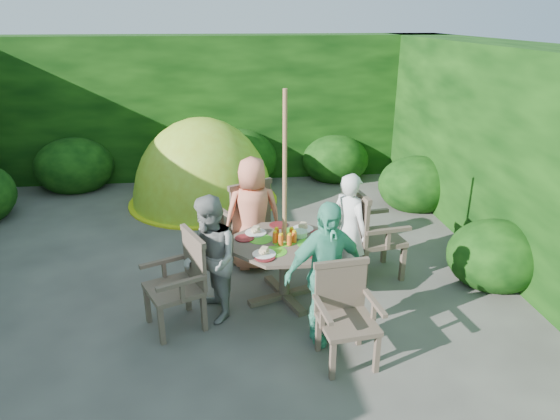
{
  "coord_description": "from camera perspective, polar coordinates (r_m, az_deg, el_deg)",
  "views": [
    {
      "loc": [
        0.37,
        -5.29,
        2.83
      ],
      "look_at": [
        0.96,
        -0.28,
        0.85
      ],
      "focal_mm": 32.0,
      "sensor_mm": 36.0,
      "label": 1
    }
  ],
  "objects": [
    {
      "name": "patio_table",
      "position": [
        5.18,
        0.55,
        -4.65
      ],
      "size": [
        1.45,
        1.45,
        0.79
      ],
      "rotation": [
        0.0,
        0.0,
        0.35
      ],
      "color": "#46392E",
      "rests_on": "ground"
    },
    {
      "name": "garden_chair_right",
      "position": [
        5.73,
        10.21,
        -2.54
      ],
      "size": [
        0.62,
        0.67,
        1.0
      ],
      "rotation": [
        0.0,
        0.0,
        1.72
      ],
      "color": "#46392E",
      "rests_on": "ground"
    },
    {
      "name": "dome_tent",
      "position": [
        8.19,
        -8.66,
        0.98
      ],
      "size": [
        2.67,
        2.67,
        2.72
      ],
      "rotation": [
        0.0,
        0.0,
        0.22
      ],
      "color": "#A0B322",
      "rests_on": "ground"
    },
    {
      "name": "garden_chair_front",
      "position": [
        4.41,
        7.44,
        -11.49
      ],
      "size": [
        0.55,
        0.51,
        0.84
      ],
      "rotation": [
        0.0,
        0.0,
        0.12
      ],
      "color": "#46392E",
      "rests_on": "ground"
    },
    {
      "name": "ground",
      "position": [
        6.01,
        -9.47,
        -6.97
      ],
      "size": [
        60.0,
        60.0,
        0.0
      ],
      "primitive_type": "plane",
      "color": "#44413C",
      "rests_on": "ground"
    },
    {
      "name": "garden_chair_left",
      "position": [
        4.87,
        -11.24,
        -7.91
      ],
      "size": [
        0.65,
        0.69,
        0.9
      ],
      "rotation": [
        0.0,
        0.0,
        -1.14
      ],
      "color": "#46392E",
      "rests_on": "ground"
    },
    {
      "name": "parasol_pole",
      "position": [
        4.96,
        0.54,
        1.01
      ],
      "size": [
        0.06,
        0.06,
        2.2
      ],
      "primitive_type": "cylinder",
      "rotation": [
        0.0,
        0.0,
        0.35
      ],
      "color": "#95633B",
      "rests_on": "ground"
    },
    {
      "name": "child_left",
      "position": [
        4.86,
        -7.94,
        -5.64
      ],
      "size": [
        0.65,
        0.73,
        1.27
      ],
      "primitive_type": "imported",
      "rotation": [
        0.0,
        0.0,
        -1.26
      ],
      "color": "gray",
      "rests_on": "ground"
    },
    {
      "name": "child_back",
      "position": [
        5.79,
        -3.1,
        -0.46
      ],
      "size": [
        0.69,
        0.48,
        1.35
      ],
      "primitive_type": "imported",
      "rotation": [
        0.0,
        0.0,
        3.21
      ],
      "color": "#ED8262",
      "rests_on": "ground"
    },
    {
      "name": "garden_chair_back",
      "position": [
        6.1,
        -4.09,
        -0.85
      ],
      "size": [
        0.76,
        0.73,
        0.98
      ],
      "rotation": [
        0.0,
        0.0,
        3.62
      ],
      "color": "#46392E",
      "rests_on": "ground"
    },
    {
      "name": "child_front",
      "position": [
        4.5,
        5.22,
        -7.23
      ],
      "size": [
        0.86,
        0.54,
        1.36
      ],
      "primitive_type": "imported",
      "rotation": [
        0.0,
        0.0,
        0.29
      ],
      "color": "#50BC97",
      "rests_on": "ground"
    },
    {
      "name": "hedge_enclosure",
      "position": [
        6.82,
        -9.68,
        7.75
      ],
      "size": [
        9.0,
        9.0,
        2.5
      ],
      "color": "black",
      "rests_on": "ground"
    },
    {
      "name": "child_right",
      "position": [
        5.52,
        7.94,
        -2.19
      ],
      "size": [
        0.51,
        0.56,
        1.28
      ],
      "primitive_type": "imported",
      "rotation": [
        0.0,
        0.0,
        2.16
      ],
      "color": "white",
      "rests_on": "ground"
    }
  ]
}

